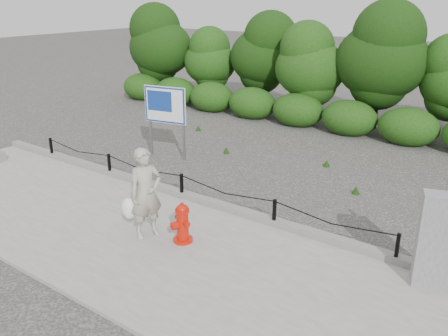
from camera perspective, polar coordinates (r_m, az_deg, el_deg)
ground at (r=11.32m, az=-5.05°, el=-3.93°), size 90.00×90.00×0.00m
sidewalk at (r=10.03m, az=-12.54°, el=-7.46°), size 14.00×4.00×0.08m
curb at (r=11.29m, az=-4.91°, el=-3.15°), size 14.00×0.22×0.14m
chain_barrier at (r=11.14m, az=-5.12°, el=-1.79°), size 10.06×0.06×0.60m
treeline at (r=18.05m, az=14.61°, el=12.44°), size 20.16×3.43×4.37m
fire_hydrant at (r=9.21m, az=-5.05°, el=-6.64°), size 0.49×0.49×0.82m
pedestrian at (r=9.32m, az=-9.50°, el=-3.15°), size 0.84×0.78×1.82m
utility_cabinet at (r=8.42m, az=24.29°, el=-7.99°), size 0.70×0.53×1.79m
advertising_sign at (r=13.90m, az=-7.10°, el=7.16°), size 1.32×0.35×2.13m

